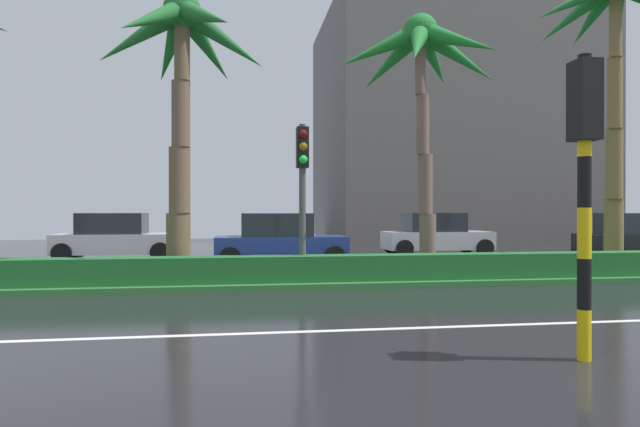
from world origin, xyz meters
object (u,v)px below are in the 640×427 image
(palm_tree_mid_right, at_px, (615,28))
(traffic_signal_foreground, at_px, (583,150))
(palm_tree_centre_right, at_px, (422,66))
(car_in_traffic_fifth, at_px, (638,238))
(palm_tree_centre, at_px, (182,63))
(car_in_traffic_second, at_px, (116,237))
(car_in_traffic_third, at_px, (279,240))
(traffic_signal_median_right, at_px, (302,173))
(car_in_traffic_fourth, at_px, (436,235))

(palm_tree_mid_right, distance_m, traffic_signal_foreground, 11.01)
(palm_tree_centre_right, height_order, car_in_traffic_fifth, palm_tree_centre_right)
(palm_tree_mid_right, bearing_deg, car_in_traffic_fifth, 45.11)
(palm_tree_centre, xyz_separation_m, palm_tree_mid_right, (11.79, 0.42, 1.58))
(car_in_traffic_second, distance_m, car_in_traffic_fifth, 19.16)
(traffic_signal_foreground, height_order, car_in_traffic_fifth, traffic_signal_foreground)
(car_in_traffic_third, bearing_deg, palm_tree_mid_right, -24.19)
(palm_tree_centre, bearing_deg, traffic_signal_median_right, -12.98)
(car_in_traffic_fifth, bearing_deg, car_in_traffic_second, 171.26)
(palm_tree_mid_right, distance_m, car_in_traffic_fifth, 8.34)
(traffic_signal_foreground, distance_m, car_in_traffic_second, 17.16)
(palm_tree_centre, bearing_deg, car_in_traffic_third, 59.47)
(traffic_signal_foreground, xyz_separation_m, car_in_traffic_second, (-8.59, 14.75, -1.70))
(car_in_traffic_second, xyz_separation_m, car_in_traffic_third, (5.81, -2.82, 0.00))
(palm_tree_centre_right, bearing_deg, car_in_traffic_fourth, 66.90)
(car_in_traffic_fourth, bearing_deg, traffic_signal_median_right, -127.57)
(traffic_signal_foreground, bearing_deg, palm_tree_centre_right, -95.07)
(car_in_traffic_second, distance_m, car_in_traffic_third, 6.46)
(palm_tree_centre_right, bearing_deg, traffic_signal_median_right, -163.23)
(traffic_signal_foreground, distance_m, car_in_traffic_fourth, 15.72)
(palm_tree_centre_right, relative_size, traffic_signal_median_right, 1.85)
(palm_tree_mid_right, bearing_deg, palm_tree_centre_right, -179.17)
(car_in_traffic_fourth, bearing_deg, palm_tree_centre, -140.20)
(traffic_signal_median_right, relative_size, car_in_traffic_fifth, 0.86)
(palm_tree_mid_right, height_order, traffic_signal_median_right, palm_tree_mid_right)
(traffic_signal_foreground, bearing_deg, palm_tree_centre, -53.65)
(car_in_traffic_third, bearing_deg, palm_tree_centre, -120.53)
(traffic_signal_foreground, relative_size, car_in_traffic_fifth, 0.85)
(palm_tree_centre, bearing_deg, car_in_traffic_fourth, 39.80)
(palm_tree_centre, distance_m, car_in_traffic_fourth, 12.92)
(traffic_signal_median_right, bearing_deg, palm_tree_centre, 167.02)
(palm_tree_mid_right, height_order, traffic_signal_foreground, palm_tree_mid_right)
(car_in_traffic_fourth, bearing_deg, car_in_traffic_fifth, -26.98)
(palm_tree_centre_right, xyz_separation_m, car_in_traffic_fourth, (3.16, 7.40, -4.78))
(palm_tree_mid_right, height_order, car_in_traffic_fifth, palm_tree_mid_right)
(palm_tree_centre_right, distance_m, traffic_signal_median_right, 4.51)
(car_in_traffic_fourth, bearing_deg, traffic_signal_foreground, -104.24)
(palm_tree_mid_right, bearing_deg, car_in_traffic_second, 155.13)
(car_in_traffic_second, bearing_deg, car_in_traffic_fifth, -8.74)
(palm_tree_centre, height_order, car_in_traffic_third, palm_tree_centre)
(traffic_signal_median_right, relative_size, car_in_traffic_third, 0.86)
(traffic_signal_median_right, xyz_separation_m, car_in_traffic_second, (-5.98, 8.00, -1.87))
(palm_tree_centre, xyz_separation_m, car_in_traffic_fourth, (9.29, 7.74, -4.54))
(traffic_signal_median_right, distance_m, car_in_traffic_fifth, 14.04)
(car_in_traffic_second, height_order, car_in_traffic_fifth, same)
(traffic_signal_median_right, height_order, car_in_traffic_second, traffic_signal_median_right)
(traffic_signal_median_right, relative_size, traffic_signal_foreground, 1.01)
(palm_tree_mid_right, bearing_deg, traffic_signal_foreground, -129.02)
(palm_tree_centre, distance_m, car_in_traffic_second, 9.19)
(palm_tree_mid_right, relative_size, car_in_traffic_fourth, 1.97)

